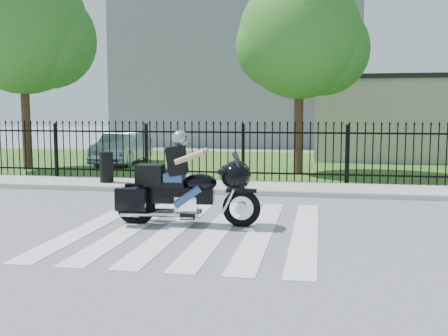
# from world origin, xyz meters

# --- Properties ---
(ground) EXTENTS (120.00, 120.00, 0.00)m
(ground) POSITION_xyz_m (0.00, 0.00, 0.00)
(ground) COLOR slate
(ground) RESTS_ON ground
(crosswalk) EXTENTS (5.00, 5.50, 0.01)m
(crosswalk) POSITION_xyz_m (0.00, 0.00, 0.01)
(crosswalk) COLOR silver
(crosswalk) RESTS_ON ground
(sidewalk) EXTENTS (40.00, 2.00, 0.12)m
(sidewalk) POSITION_xyz_m (0.00, 5.00, 0.06)
(sidewalk) COLOR #ADAAA3
(sidewalk) RESTS_ON ground
(curb) EXTENTS (40.00, 0.12, 0.12)m
(curb) POSITION_xyz_m (0.00, 4.00, 0.06)
(curb) COLOR #ADAAA3
(curb) RESTS_ON ground
(grass_strip) EXTENTS (40.00, 12.00, 0.02)m
(grass_strip) POSITION_xyz_m (0.00, 12.00, 0.01)
(grass_strip) COLOR #335A1E
(grass_strip) RESTS_ON ground
(iron_fence) EXTENTS (26.00, 0.04, 1.80)m
(iron_fence) POSITION_xyz_m (0.00, 6.00, 0.90)
(iron_fence) COLOR black
(iron_fence) RESTS_ON ground
(tree_left) EXTENTS (4.80, 4.80, 7.58)m
(tree_left) POSITION_xyz_m (-8.50, 8.50, 5.17)
(tree_left) COLOR #382316
(tree_left) RESTS_ON ground
(tree_mid) EXTENTS (4.20, 4.20, 6.78)m
(tree_mid) POSITION_xyz_m (1.50, 9.00, 4.67)
(tree_mid) COLOR #382316
(tree_mid) RESTS_ON ground
(building_low) EXTENTS (10.00, 6.00, 3.50)m
(building_low) POSITION_xyz_m (7.00, 16.00, 1.75)
(building_low) COLOR #B4AB96
(building_low) RESTS_ON ground
(building_low_roof) EXTENTS (10.20, 6.20, 0.20)m
(building_low_roof) POSITION_xyz_m (7.00, 16.00, 3.60)
(building_low_roof) COLOR black
(building_low_roof) RESTS_ON building_low
(building_tall) EXTENTS (15.00, 10.00, 12.00)m
(building_tall) POSITION_xyz_m (-3.00, 26.00, 6.00)
(building_tall) COLOR gray
(building_tall) RESTS_ON ground
(motorcycle_rider) EXTENTS (2.81, 0.95, 1.86)m
(motorcycle_rider) POSITION_xyz_m (-0.32, 0.27, 0.76)
(motorcycle_rider) COLOR black
(motorcycle_rider) RESTS_ON ground
(parked_car) EXTENTS (1.60, 4.13, 1.34)m
(parked_car) POSITION_xyz_m (-5.66, 10.81, 0.69)
(parked_car) COLOR #8EA6B3
(parked_car) RESTS_ON grass_strip
(litter_bin) EXTENTS (0.51, 0.51, 0.89)m
(litter_bin) POSITION_xyz_m (-3.84, 4.88, 0.56)
(litter_bin) COLOR black
(litter_bin) RESTS_ON sidewalk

